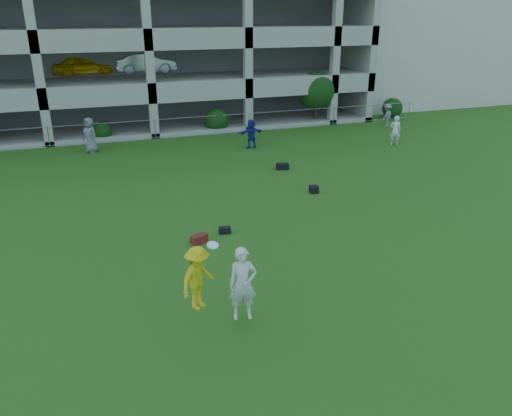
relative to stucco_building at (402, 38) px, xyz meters
name	(u,v)px	position (x,y,z in m)	size (l,w,h in m)	color
ground	(262,298)	(-23.00, -28.00, -5.00)	(100.00, 100.00, 0.00)	#235114
stucco_building	(402,38)	(0.00, 0.00, 0.00)	(16.00, 14.00, 10.00)	beige
bystander_c	(90,135)	(-26.79, -10.90, -4.05)	(0.93, 0.61, 1.91)	slate
bystander_d	(251,134)	(-18.21, -12.93, -4.18)	(1.51, 0.48, 1.63)	navy
bystander_e	(395,130)	(-10.22, -15.05, -4.15)	(0.62, 0.41, 1.71)	white
bystander_f	(387,115)	(-7.96, -10.77, -4.24)	(0.99, 0.57, 1.53)	gray
bag_red_a	(199,239)	(-23.82, -24.04, -4.86)	(0.55, 0.30, 0.28)	#5E1017
bag_black_b	(225,230)	(-22.80, -23.58, -4.89)	(0.40, 0.25, 0.22)	black
crate_d	(314,189)	(-18.06, -20.83, -4.85)	(0.35, 0.35, 0.30)	black
bag_black_e	(282,166)	(-18.08, -17.30, -4.85)	(0.60, 0.30, 0.30)	black
frisbee_contest	(214,280)	(-24.51, -28.79, -3.72)	(2.04, 1.11, 2.16)	yellow
parking_garage	(131,29)	(-23.01, -0.30, 1.01)	(30.00, 14.00, 12.00)	#9E998C
fence	(155,129)	(-23.00, -9.00, -4.39)	(36.06, 0.06, 1.20)	gray
shrub_row	(225,107)	(-18.41, -8.30, -3.49)	(34.38, 2.52, 3.50)	#163D11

